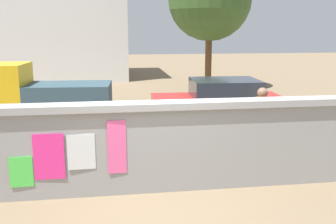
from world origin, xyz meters
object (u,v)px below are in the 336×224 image
(auto_rickshaw_truck, at_px, (42,96))
(person_walking, at_px, (261,117))
(bicycle_near, at_px, (132,145))
(car_parked, at_px, (219,102))
(motorcycle, at_px, (36,143))

(auto_rickshaw_truck, xyz_separation_m, person_walking, (5.17, -3.97, 0.09))
(auto_rickshaw_truck, bearing_deg, bicycle_near, -55.33)
(bicycle_near, distance_m, person_walking, 2.84)
(car_parked, xyz_separation_m, motorcycle, (-4.72, -2.51, -0.27))
(car_parked, xyz_separation_m, person_walking, (0.04, -3.07, 0.26))
(motorcycle, height_order, bicycle_near, bicycle_near)
(motorcycle, xyz_separation_m, person_walking, (4.76, -0.56, 0.52))
(car_parked, height_order, person_walking, person_walking)
(person_walking, bearing_deg, bicycle_near, 170.71)
(person_walking, bearing_deg, auto_rickshaw_truck, 142.46)
(motorcycle, relative_size, bicycle_near, 1.11)
(bicycle_near, bearing_deg, car_parked, 44.26)
(bicycle_near, relative_size, person_walking, 1.06)
(auto_rickshaw_truck, xyz_separation_m, bicycle_near, (2.44, -3.53, -0.54))
(car_parked, distance_m, motorcycle, 5.35)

